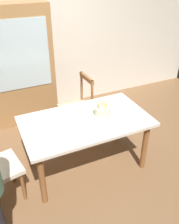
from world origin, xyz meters
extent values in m
plane|color=brown|center=(0.00, 0.00, 0.00)|extent=(6.40, 6.40, 0.00)
cube|color=silver|center=(0.00, 1.85, 1.30)|extent=(6.40, 0.10, 2.60)
cube|color=silver|center=(0.00, 0.00, 0.72)|extent=(1.55, 0.88, 0.04)
cylinder|color=brown|center=(-0.68, -0.34, 0.35)|extent=(0.07, 0.07, 0.70)
cylinder|color=brown|center=(0.68, -0.34, 0.35)|extent=(0.07, 0.07, 0.70)
cylinder|color=brown|center=(-0.68, 0.34, 0.35)|extent=(0.07, 0.07, 0.70)
cylinder|color=brown|center=(0.68, 0.34, 0.35)|extent=(0.07, 0.07, 0.70)
cylinder|color=silver|center=(0.23, 0.01, 0.75)|extent=(0.28, 0.28, 0.01)
cylinder|color=beige|center=(0.23, 0.01, 0.81)|extent=(0.20, 0.20, 0.10)
cylinder|color=#E54C4C|center=(0.28, 0.01, 0.89)|extent=(0.01, 0.01, 0.05)
sphere|color=#FFC64C|center=(0.28, 0.01, 0.92)|extent=(0.01, 0.01, 0.01)
cylinder|color=#F2994C|center=(0.27, 0.04, 0.89)|extent=(0.01, 0.01, 0.05)
sphere|color=#FFC64C|center=(0.27, 0.04, 0.92)|extent=(0.01, 0.01, 0.01)
cylinder|color=#E54C4C|center=(0.26, 0.06, 0.89)|extent=(0.01, 0.01, 0.05)
sphere|color=#FFC64C|center=(0.26, 0.06, 0.92)|extent=(0.01, 0.01, 0.01)
cylinder|color=#D872CC|center=(0.23, 0.07, 0.89)|extent=(0.01, 0.01, 0.05)
sphere|color=#FFC64C|center=(0.23, 0.07, 0.92)|extent=(0.01, 0.01, 0.01)
cylinder|color=#66CC72|center=(0.20, 0.06, 0.89)|extent=(0.01, 0.01, 0.05)
sphere|color=#FFC64C|center=(0.20, 0.06, 0.92)|extent=(0.01, 0.01, 0.01)
cylinder|color=yellow|center=(0.18, 0.04, 0.89)|extent=(0.01, 0.01, 0.05)
sphere|color=#FFC64C|center=(0.18, 0.04, 0.92)|extent=(0.01, 0.01, 0.01)
cylinder|color=#F2994C|center=(0.17, 0.01, 0.89)|extent=(0.01, 0.01, 0.05)
sphere|color=#FFC64C|center=(0.17, 0.01, 0.92)|extent=(0.01, 0.01, 0.01)
cylinder|color=#D872CC|center=(0.18, -0.02, 0.89)|extent=(0.01, 0.01, 0.05)
sphere|color=#FFC64C|center=(0.18, -0.02, 0.92)|extent=(0.01, 0.01, 0.01)
cylinder|color=yellow|center=(0.20, -0.04, 0.89)|extent=(0.01, 0.01, 0.05)
sphere|color=#FFC64C|center=(0.20, -0.04, 0.92)|extent=(0.01, 0.01, 0.01)
cylinder|color=yellow|center=(0.23, -0.05, 0.89)|extent=(0.01, 0.01, 0.05)
sphere|color=#FFC64C|center=(0.23, -0.05, 0.92)|extent=(0.01, 0.01, 0.01)
cylinder|color=yellow|center=(0.26, -0.04, 0.89)|extent=(0.01, 0.01, 0.05)
sphere|color=#FFC64C|center=(0.26, -0.04, 0.92)|extent=(0.01, 0.01, 0.01)
cylinder|color=#F2994C|center=(0.28, -0.01, 0.89)|extent=(0.01, 0.01, 0.05)
sphere|color=#FFC64C|center=(0.28, -0.01, 0.92)|extent=(0.01, 0.01, 0.01)
cylinder|color=white|center=(-0.43, -0.20, 0.75)|extent=(0.22, 0.22, 0.01)
cylinder|color=white|center=(-0.08, 0.20, 0.75)|extent=(0.22, 0.22, 0.01)
cylinder|color=white|center=(0.47, -0.20, 0.75)|extent=(0.22, 0.22, 0.01)
cube|color=silver|center=(-0.59, -0.20, 0.74)|extent=(0.18, 0.04, 0.01)
cube|color=silver|center=(-0.24, 0.22, 0.74)|extent=(0.18, 0.02, 0.01)
cube|color=silver|center=(0.31, -0.21, 0.74)|extent=(0.18, 0.04, 0.01)
cube|color=tan|center=(0.16, 0.76, 0.45)|extent=(0.46, 0.46, 0.05)
cylinder|color=brown|center=(-0.02, 0.92, 0.21)|extent=(0.04, 0.04, 0.42)
cylinder|color=brown|center=(-0.01, 0.58, 0.21)|extent=(0.04, 0.04, 0.42)
cylinder|color=brown|center=(0.32, 0.94, 0.21)|extent=(0.04, 0.04, 0.42)
cylinder|color=brown|center=(0.33, 0.60, 0.21)|extent=(0.04, 0.04, 0.42)
cylinder|color=brown|center=(0.35, 0.95, 0.70)|extent=(0.04, 0.04, 0.50)
cylinder|color=brown|center=(0.36, 0.59, 0.70)|extent=(0.04, 0.04, 0.50)
cube|color=brown|center=(0.36, 0.77, 0.92)|extent=(0.06, 0.40, 0.06)
cylinder|color=brown|center=(-0.88, -0.21, 0.21)|extent=(0.04, 0.04, 0.42)
cylinder|color=brown|center=(-0.94, 0.12, 0.21)|extent=(0.04, 0.04, 0.42)
cube|color=#9E7042|center=(-0.49, 1.56, 0.95)|extent=(1.10, 0.44, 1.90)
cube|color=silver|center=(-0.49, 1.34, 1.20)|extent=(0.94, 0.01, 1.04)
camera|label=1|loc=(-0.99, -2.26, 2.37)|focal=39.05mm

